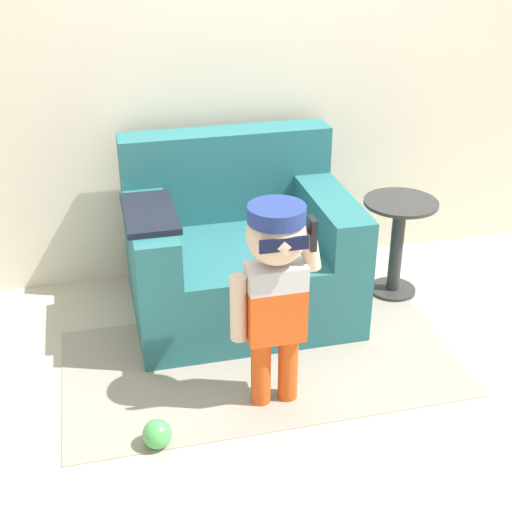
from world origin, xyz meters
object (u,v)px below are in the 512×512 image
armchair (238,252)px  side_table (397,238)px  person_child (275,276)px  toy_ball (157,434)px

armchair → side_table: size_ratio=2.07×
armchair → person_child: 0.86m
armchair → person_child: person_child is taller
armchair → person_child: size_ratio=1.22×
armchair → toy_ball: 1.16m
armchair → side_table: 0.87m
armchair → toy_ball: armchair is taller
side_table → armchair: bearing=176.4°
armchair → toy_ball: (-0.55, -0.98, -0.26)m
armchair → toy_ball: bearing=-119.2°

